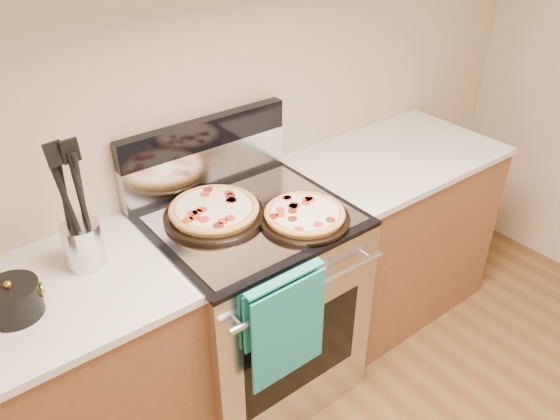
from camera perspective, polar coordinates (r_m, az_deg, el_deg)
wall_back at (r=2.21m, az=-8.84°, el=12.76°), size 4.00×0.00×4.00m
range_body at (r=2.42m, az=-2.81°, el=-10.02°), size 0.76×0.68×0.90m
oven_window at (r=2.23m, az=2.35°, el=-14.61°), size 0.56×0.01×0.40m
cooktop at (r=2.13m, az=-3.14°, el=-0.84°), size 0.76×0.68×0.02m
backsplash_lower at (r=2.31m, az=-7.65°, el=4.56°), size 0.76×0.06×0.18m
backsplash_upper at (r=2.25m, az=-7.92°, el=7.94°), size 0.76×0.06×0.12m
oven_handle at (r=1.96m, az=3.33°, el=-8.28°), size 0.70×0.03×0.03m
dish_towel at (r=1.97m, az=0.54°, el=-11.89°), size 0.32×0.05×0.42m
foil_sheet at (r=2.11m, az=-2.68°, el=-0.90°), size 0.70×0.55×0.01m
cabinet_left at (r=2.23m, az=-23.11°, el=-18.40°), size 1.00×0.62×0.88m
countertop_left at (r=1.92m, az=-26.00°, el=-9.56°), size 1.02×0.64×0.03m
cabinet_right at (r=2.92m, az=11.09°, el=-2.53°), size 1.00×0.62×0.88m
countertop_right at (r=2.69m, az=12.09°, el=5.47°), size 1.02×0.64×0.03m
pepperoni_pizza_back at (r=2.11m, az=-6.89°, el=-0.14°), size 0.48×0.48×0.05m
pepperoni_pizza_front at (r=2.08m, az=2.59°, el=-0.58°), size 0.38×0.38×0.05m
utensil_crock at (r=1.96m, az=-19.82°, el=-3.46°), size 0.16×0.16×0.16m
saucepan at (r=1.86m, az=-26.07°, el=-8.60°), size 0.20×0.20×0.10m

